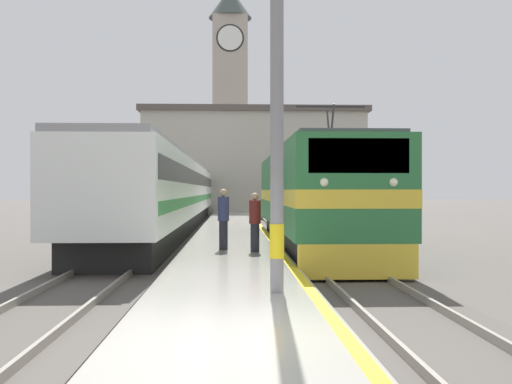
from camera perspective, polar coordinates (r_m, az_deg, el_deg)
The scene contains 11 objects.
ground_plane at distance 37.58m, azimuth -2.24°, elevation -3.08°, with size 200.00×200.00×0.00m, color #514C47.
platform at distance 32.58m, azimuth -2.24°, elevation -3.28°, with size 3.07×140.00×0.35m.
rail_track_near at distance 32.71m, azimuth 2.82°, elevation -3.51°, with size 2.84×140.00×0.16m.
rail_track_far at distance 32.75m, azimuth -7.95°, elevation -3.51°, with size 2.83×140.00×0.16m.
locomotive_train at distance 21.72m, azimuth 5.37°, elevation -0.52°, with size 2.92×16.18×4.62m.
passenger_train at distance 37.07m, azimuth -7.27°, elevation -0.03°, with size 2.92×45.70×3.70m.
catenary_mast at distance 10.74m, azimuth 2.46°, elevation 12.98°, with size 2.41×0.26×8.32m.
person_on_platform at distance 18.03m, azimuth -3.14°, elevation -2.44°, with size 0.34×0.34×1.83m.
second_waiting_passenger at distance 17.43m, azimuth -0.12°, elevation -2.74°, with size 0.34×0.34×1.71m.
clock_tower at distance 64.72m, azimuth -2.48°, elevation 9.52°, with size 4.57×4.57×23.77m.
station_building at distance 54.10m, azimuth -0.28°, elevation 2.83°, with size 19.52×9.33×9.24m.
Camera 1 is at (0.00, -7.52, 2.13)m, focal length 42.00 mm.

